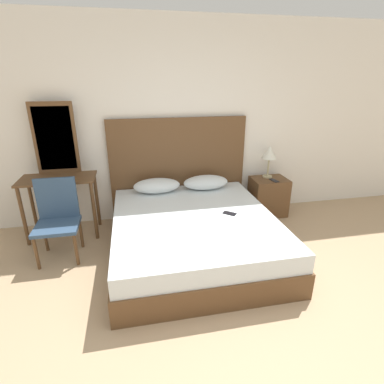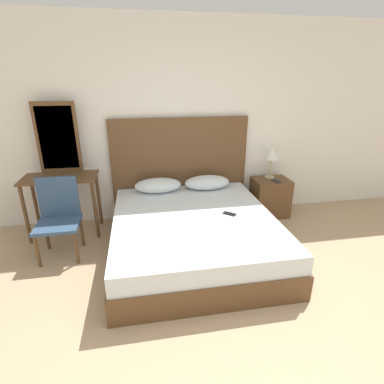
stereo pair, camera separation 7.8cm
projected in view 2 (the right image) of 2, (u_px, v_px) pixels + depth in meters
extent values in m
plane|color=tan|center=(248.00, 375.00, 2.11)|extent=(16.00, 16.00, 0.00)
cube|color=white|center=(186.00, 123.00, 4.15)|extent=(10.00, 0.06, 2.70)
cube|color=brown|center=(194.00, 241.00, 3.54)|extent=(1.83, 2.06, 0.28)
cube|color=silver|center=(194.00, 223.00, 3.45)|extent=(1.80, 2.02, 0.20)
cube|color=brown|center=(180.00, 169.00, 4.29)|extent=(1.93, 0.05, 1.44)
ellipsoid|color=silver|center=(158.00, 185.00, 4.07)|extent=(0.63, 0.33, 0.19)
ellipsoid|color=silver|center=(207.00, 182.00, 4.18)|extent=(0.63, 0.33, 0.19)
cube|color=black|center=(230.00, 214.00, 3.45)|extent=(0.16, 0.15, 0.01)
cube|color=brown|center=(270.00, 197.00, 4.45)|extent=(0.51, 0.40, 0.56)
cylinder|color=tan|center=(269.00, 177.00, 4.42)|extent=(0.14, 0.14, 0.02)
cylinder|color=tan|center=(270.00, 168.00, 4.36)|extent=(0.02, 0.02, 0.27)
cone|color=silver|center=(272.00, 153.00, 4.28)|extent=(0.21, 0.21, 0.19)
cube|color=black|center=(276.00, 181.00, 4.26)|extent=(0.10, 0.16, 0.01)
cube|color=brown|center=(60.00, 178.00, 3.74)|extent=(0.90, 0.47, 0.02)
cylinder|color=brown|center=(26.00, 215.00, 3.64)|extent=(0.04, 0.04, 0.76)
cylinder|color=brown|center=(95.00, 210.00, 3.77)|extent=(0.04, 0.04, 0.76)
cylinder|color=brown|center=(35.00, 203.00, 3.99)|extent=(0.04, 0.04, 0.76)
cylinder|color=brown|center=(99.00, 199.00, 4.13)|extent=(0.04, 0.04, 0.76)
cube|color=brown|center=(58.00, 138.00, 3.77)|extent=(0.51, 0.03, 0.89)
cube|color=#B2BCC6|center=(57.00, 138.00, 3.76)|extent=(0.44, 0.01, 0.79)
cube|color=#334C6B|center=(58.00, 225.00, 3.37)|extent=(0.46, 0.44, 0.04)
cube|color=#334C6B|center=(58.00, 197.00, 3.45)|extent=(0.44, 0.04, 0.48)
cylinder|color=brown|center=(37.00, 252.00, 3.23)|extent=(0.04, 0.04, 0.38)
cylinder|color=brown|center=(76.00, 248.00, 3.30)|extent=(0.04, 0.04, 0.38)
cylinder|color=brown|center=(47.00, 235.00, 3.58)|extent=(0.04, 0.04, 0.38)
cylinder|color=brown|center=(82.00, 232.00, 3.65)|extent=(0.04, 0.04, 0.38)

